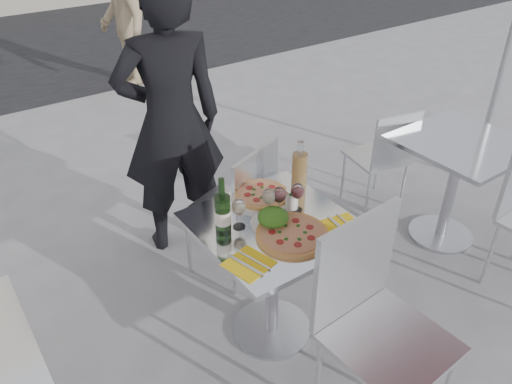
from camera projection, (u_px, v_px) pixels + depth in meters
ground at (271, 330)px, 2.82m from camera, size 80.00×80.00×0.00m
street_asphalt at (4, 48)px, 7.27m from camera, size 24.00×5.00×0.00m
main_table at (273, 256)px, 2.53m from camera, size 0.72×0.72×0.75m
side_table_right at (456, 170)px, 3.26m from camera, size 0.72×0.72×0.75m
chair_far at (240, 203)px, 2.93m from camera, size 0.54×0.55×0.92m
chair_near at (373, 311)px, 2.12m from camera, size 0.49×0.50×1.03m
side_chair_rfar at (385, 153)px, 3.57m from camera, size 0.44×0.45×0.82m
woman_diner at (171, 122)px, 3.03m from camera, size 0.74×0.57×1.80m
pedestrian_b at (120, 15)px, 5.65m from camera, size 0.60×1.04×1.62m
pizza_near at (292, 234)px, 2.32m from camera, size 0.34×0.34×0.02m
pizza_far at (262, 195)px, 2.59m from camera, size 0.32×0.32×0.03m
salad_plate at (273, 219)px, 2.38m from camera, size 0.22×0.22×0.09m
wine_bottle at (223, 212)px, 2.29m from camera, size 0.08×0.08×0.29m
carafe at (299, 171)px, 2.60m from camera, size 0.08×0.08×0.29m
sugar_shaker at (292, 199)px, 2.49m from camera, size 0.06×0.06×0.11m
wineglass_white_a at (239, 208)px, 2.33m from camera, size 0.07×0.07×0.16m
wineglass_white_b at (269, 197)px, 2.41m from camera, size 0.07×0.07×0.16m
wineglass_red_a at (279, 196)px, 2.42m from camera, size 0.07×0.07×0.16m
wineglass_red_b at (297, 192)px, 2.45m from camera, size 0.07×0.07×0.16m
napkin_left at (249, 263)px, 2.16m from camera, size 0.22×0.22×0.01m
napkin_right at (343, 227)px, 2.39m from camera, size 0.21×0.21×0.01m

